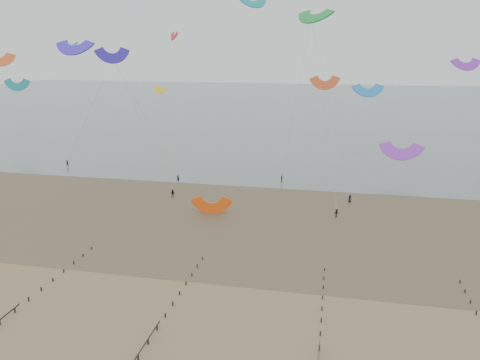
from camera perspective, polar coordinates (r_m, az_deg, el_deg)
name	(u,v)px	position (r m, az deg, el deg)	size (l,w,h in m)	color
ground	(146,298)	(62.29, -11.39, -13.87)	(500.00, 500.00, 0.00)	brown
sea_and_shore	(194,207)	(93.06, -5.61, -3.30)	(500.00, 665.00, 0.03)	#475654
kitesurfer_lead	(178,178)	(110.34, -7.57, 0.21)	(0.62, 0.41, 1.70)	black
kitesurfers	(342,190)	(103.05, 12.35, -1.19)	(114.34, 28.68, 1.76)	black
grounded_kite	(212,213)	(89.43, -3.46, -4.07)	(6.64, 3.48, 5.06)	#FF5510
kites_airborne	(242,74)	(137.73, 0.30, 12.80)	(232.51, 116.07, 38.73)	#8B1556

